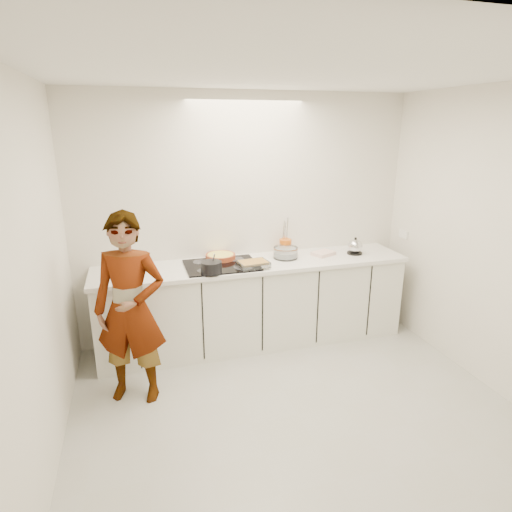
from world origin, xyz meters
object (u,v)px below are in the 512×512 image
object	(u,v)px
baking_dish	(253,264)
kettle	(355,247)
tart_dish	(221,256)
cook	(130,310)
saucepan	(211,267)
mixing_bowl	(286,253)
utensil_crock	(285,247)
hob	(221,265)

from	to	relation	value
baking_dish	kettle	xyz separation A→B (m)	(1.20, 0.16, 0.03)
tart_dish	cook	world-z (taller)	cook
saucepan	mixing_bowl	bearing A→B (deg)	18.48
mixing_bowl	utensil_crock	distance (m)	0.16
hob	tart_dish	xyz separation A→B (m)	(0.03, 0.19, 0.04)
hob	cook	distance (m)	1.09
hob	baking_dish	bearing A→B (deg)	-28.98
saucepan	cook	bearing A→B (deg)	-151.80
hob	cook	xyz separation A→B (m)	(-0.90, -0.62, -0.10)
mixing_bowl	cook	distance (m)	1.75
kettle	utensil_crock	distance (m)	0.76
mixing_bowl	kettle	world-z (taller)	kettle
kettle	cook	xyz separation A→B (m)	(-2.39, -0.62, -0.17)
saucepan	mixing_bowl	xyz separation A→B (m)	(0.85, 0.28, -0.01)
tart_dish	saucepan	xyz separation A→B (m)	(-0.17, -0.41, 0.03)
tart_dish	mixing_bowl	distance (m)	0.69
tart_dish	utensil_crock	world-z (taller)	utensil_crock
mixing_bowl	utensil_crock	world-z (taller)	utensil_crock
baking_dish	mixing_bowl	bearing A→B (deg)	28.23
hob	cook	bearing A→B (deg)	-145.29
tart_dish	baking_dish	distance (m)	0.43
saucepan	cook	xyz separation A→B (m)	(-0.75, -0.40, -0.16)
hob	mixing_bowl	bearing A→B (deg)	5.45
hob	tart_dish	size ratio (longest dim) A/B	1.77
kettle	cook	world-z (taller)	cook
kettle	hob	bearing A→B (deg)	-179.87
baking_dish	mixing_bowl	xyz separation A→B (m)	(0.42, 0.23, 0.01)
baking_dish	utensil_crock	world-z (taller)	utensil_crock
hob	tart_dish	distance (m)	0.20
mixing_bowl	kettle	bearing A→B (deg)	-4.69
baking_dish	cook	world-z (taller)	cook
saucepan	kettle	distance (m)	1.65
kettle	saucepan	bearing A→B (deg)	-172.33
mixing_bowl	baking_dish	bearing A→B (deg)	-151.77
hob	tart_dish	bearing A→B (deg)	80.80
utensil_crock	kettle	bearing A→B (deg)	-16.48
tart_dish	baking_dish	xyz separation A→B (m)	(0.26, -0.35, 0.00)
tart_dish	cook	xyz separation A→B (m)	(-0.93, -0.81, -0.14)
saucepan	mixing_bowl	world-z (taller)	saucepan
saucepan	utensil_crock	bearing A→B (deg)	25.80
utensil_crock	cook	distance (m)	1.86
baking_dish	utensil_crock	bearing A→B (deg)	38.61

